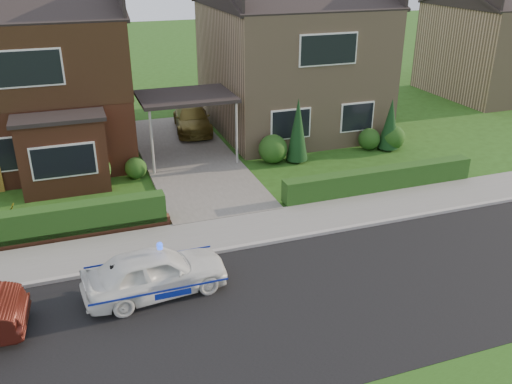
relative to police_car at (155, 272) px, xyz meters
name	(u,v)px	position (x,y,z in m)	size (l,w,h in m)	color
ground	(289,305)	(3.02, -1.64, -0.62)	(120.00, 120.00, 0.00)	#224913
road	(289,305)	(3.02, -1.64, -0.62)	(60.00, 6.00, 0.02)	black
kerb	(249,246)	(3.02, 1.41, -0.56)	(60.00, 0.16, 0.12)	#9E9993
sidewalk	(239,230)	(3.02, 2.46, -0.57)	(60.00, 2.00, 0.10)	slate
driveway	(189,158)	(3.02, 9.36, -0.56)	(3.80, 12.00, 0.12)	#666059
house_left	(30,65)	(-2.77, 12.27, 3.19)	(7.50, 9.53, 7.25)	brown
house_right	(290,52)	(8.82, 12.36, 3.04)	(7.50, 8.06, 7.25)	#9A7E5E
carport_link	(186,98)	(3.02, 9.32, 2.03)	(3.80, 3.00, 2.77)	black
dwarf_wall	(43,239)	(-2.78, 3.66, -0.44)	(7.70, 0.25, 0.36)	brown
hedge_left	(44,242)	(-2.78, 3.81, -0.62)	(7.50, 0.55, 0.90)	#133D14
hedge_right	(378,191)	(8.82, 3.71, -0.62)	(7.50, 0.55, 0.80)	#133D14
shrub_left_mid	(93,170)	(-0.98, 7.66, 0.04)	(1.32, 1.32, 1.32)	#133D14
shrub_left_near	(136,168)	(0.62, 7.96, -0.20)	(0.84, 0.84, 0.84)	#133D14
shrub_right_near	(273,149)	(6.22, 7.76, -0.02)	(1.20, 1.20, 1.20)	#133D14
shrub_right_mid	(369,139)	(10.82, 7.86, -0.14)	(0.96, 0.96, 0.96)	#133D14
shrub_right_far	(393,137)	(11.82, 7.56, -0.08)	(1.08, 1.08, 1.08)	#133D14
conifer_a	(298,132)	(7.22, 7.56, 0.68)	(0.90, 0.90, 2.60)	black
conifer_b	(390,126)	(11.62, 7.56, 0.48)	(0.90, 0.90, 2.20)	black
neighbour_right	(496,51)	(23.02, 14.36, 1.98)	(6.50, 7.00, 5.20)	#9A7E5E
police_car	(155,272)	(0.00, 0.00, 0.00)	(3.37, 3.79, 1.41)	white
driveway_car	(192,118)	(4.02, 12.86, 0.08)	(1.63, 4.00, 1.16)	brown
potted_plant_a	(91,215)	(-1.30, 4.36, -0.20)	(0.44, 0.30, 0.84)	gray
potted_plant_b	(11,216)	(-3.73, 5.25, -0.24)	(0.34, 0.42, 0.77)	gray
potted_plant_c	(105,213)	(-0.89, 4.36, -0.22)	(0.45, 0.45, 0.81)	gray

